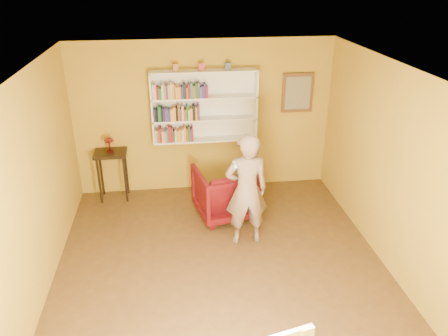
{
  "coord_description": "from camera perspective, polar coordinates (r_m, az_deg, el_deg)",
  "views": [
    {
      "loc": [
        -0.59,
        -4.8,
        3.78
      ],
      "look_at": [
        0.13,
        0.75,
        1.17
      ],
      "focal_mm": 35.0,
      "sensor_mm": 36.0,
      "label": 1
    }
  ],
  "objects": [
    {
      "name": "ornament_centre",
      "position": [
        7.33,
        -3.01,
        13.08
      ],
      "size": [
        0.09,
        0.09,
        0.12
      ],
      "primitive_type": "cube",
      "color": "#AD3941",
      "rests_on": "bookshelf"
    },
    {
      "name": "room_shell",
      "position": [
        5.57,
        -0.29,
        -4.77
      ],
      "size": [
        5.3,
        5.8,
        2.88
      ],
      "color": "#473017",
      "rests_on": "ground"
    },
    {
      "name": "console_table",
      "position": [
        7.75,
        -14.52,
        1.03
      ],
      "size": [
        0.55,
        0.42,
        0.89
      ],
      "color": "black",
      "rests_on": "ground"
    },
    {
      "name": "bookshelf",
      "position": [
        7.56,
        -2.59,
        8.14
      ],
      "size": [
        1.8,
        0.29,
        1.23
      ],
      "color": "white",
      "rests_on": "room_shell"
    },
    {
      "name": "ornament_left",
      "position": [
        7.31,
        -6.35,
        12.93
      ],
      "size": [
        0.09,
        0.09,
        0.12
      ],
      "primitive_type": "cube",
      "color": "#9A622C",
      "rests_on": "bookshelf"
    },
    {
      "name": "books_row_middle",
      "position": [
        7.46,
        -6.07,
        7.12
      ],
      "size": [
        0.77,
        0.19,
        0.26
      ],
      "color": "navy",
      "rests_on": "bookshelf"
    },
    {
      "name": "person",
      "position": [
        6.26,
        2.97,
        -2.91
      ],
      "size": [
        0.63,
        0.42,
        1.72
      ],
      "primitive_type": "imported",
      "rotation": [
        0.0,
        0.0,
        3.16
      ],
      "color": "#7B665A",
      "rests_on": "ground"
    },
    {
      "name": "books_row_upper",
      "position": [
        7.35,
        -5.77,
        9.94
      ],
      "size": [
        0.91,
        0.19,
        0.26
      ],
      "color": "beige",
      "rests_on": "bookshelf"
    },
    {
      "name": "ornament_right",
      "position": [
        7.37,
        0.47,
        13.18
      ],
      "size": [
        0.09,
        0.09,
        0.12
      ],
      "primitive_type": "cube",
      "color": "#414F6C",
      "rests_on": "bookshelf"
    },
    {
      "name": "game_remote",
      "position": [
        5.7,
        1.39,
        0.48
      ],
      "size": [
        0.04,
        0.15,
        0.04
      ],
      "primitive_type": "cube",
      "color": "white",
      "rests_on": "person"
    },
    {
      "name": "books_row_lower",
      "position": [
        7.58,
        -6.46,
        4.36
      ],
      "size": [
        0.65,
        0.18,
        0.27
      ],
      "color": "beige",
      "rests_on": "bookshelf"
    },
    {
      "name": "ruby_lustre",
      "position": [
        7.62,
        -14.78,
        3.35
      ],
      "size": [
        0.16,
        0.16,
        0.25
      ],
      "color": "maroon",
      "rests_on": "console_table"
    },
    {
      "name": "framed_painting",
      "position": [
        7.87,
        9.59,
        9.67
      ],
      "size": [
        0.55,
        0.05,
        0.7
      ],
      "color": "#543218",
      "rests_on": "room_shell"
    },
    {
      "name": "armchair",
      "position": [
        7.13,
        0.13,
        -3.15
      ],
      "size": [
        1.07,
        1.09,
        0.84
      ],
      "primitive_type": "imported",
      "rotation": [
        0.0,
        0.0,
        3.34
      ],
      "color": "#44040D",
      "rests_on": "ground"
    }
  ]
}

